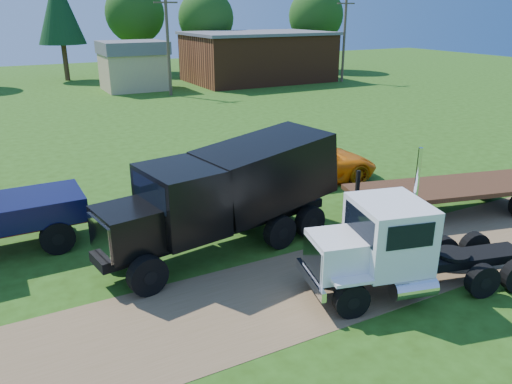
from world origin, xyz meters
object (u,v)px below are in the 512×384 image
black_dump_truck (228,191)px  spectator_a (411,261)px  flatbed_trailer (449,192)px  orange_pickup (313,163)px  white_semi_tractor (390,247)px

black_dump_truck → spectator_a: size_ratio=5.66×
flatbed_trailer → spectator_a: bearing=-133.7°
orange_pickup → flatbed_trailer: 6.38m
white_semi_tractor → spectator_a: size_ratio=4.53×
spectator_a → flatbed_trailer: bearing=-16.3°
white_semi_tractor → flatbed_trailer: size_ratio=0.81×
black_dump_truck → flatbed_trailer: (8.95, -1.38, -1.13)m
white_semi_tractor → flatbed_trailer: 7.05m
spectator_a → black_dump_truck: bearing=78.0°
black_dump_truck → spectator_a: bearing=-62.3°
orange_pickup → flatbed_trailer: (2.50, -5.87, 0.04)m
black_dump_truck → flatbed_trailer: 9.12m
black_dump_truck → orange_pickup: (6.45, 4.49, -1.17)m
flatbed_trailer → white_semi_tractor: bearing=-137.8°
black_dump_truck → flatbed_trailer: black_dump_truck is taller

